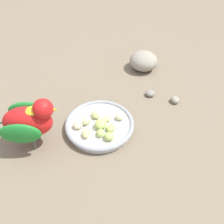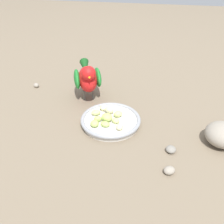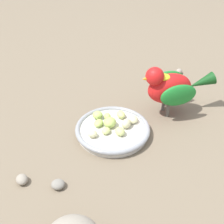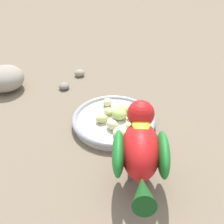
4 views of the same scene
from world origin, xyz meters
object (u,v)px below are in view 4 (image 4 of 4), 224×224
Objects in this scene: apple_piece_7 at (124,109)px; apple_piece_9 at (132,115)px; apple_piece_2 at (137,109)px; apple_piece_8 at (112,125)px; parrot at (141,149)px; pebble_0 at (80,73)px; rock_large at (5,78)px; apple_piece_3 at (119,133)px; apple_piece_0 at (119,114)px; pebble_2 at (64,86)px; apple_piece_1 at (133,126)px; feeding_bowl at (114,121)px; apple_piece_6 at (109,111)px; apple_piece_5 at (102,118)px; apple_piece_4 at (107,102)px.

apple_piece_7 is 0.04m from apple_piece_9.
apple_piece_8 is (-0.03, -0.08, 0.00)m from apple_piece_2.
parrot is 0.46m from pebble_0.
apple_piece_2 is at bearing 68.37° from apple_piece_8.
rock_large is at bearing -179.14° from apple_piece_2.
apple_piece_0 is at bearing 110.75° from apple_piece_3.
pebble_2 is at bearing 29.83° from parrot.
rock_large is at bearing 171.73° from apple_piece_1.
apple_piece_3 is at bearing 18.21° from parrot.
rock_large is at bearing 179.85° from apple_piece_7.
parrot is at bearing -53.13° from feeding_bowl.
apple_piece_2 is 1.10× the size of apple_piece_6.
apple_piece_6 is 0.20m from pebble_2.
apple_piece_5 is 0.28× the size of rock_large.
apple_piece_5 is at bearing -147.23° from apple_piece_9.
rock_large is (-0.35, 0.07, 0.00)m from apple_piece_8.
apple_piece_3 is at bearing -75.77° from apple_piece_7.
apple_piece_5 reaches higher than feeding_bowl.
apple_piece_7 reaches higher than pebble_2.
apple_piece_0 is at bearing 12.15° from parrot.
pebble_0 is (-0.19, 0.19, -0.00)m from feeding_bowl.
rock_large is at bearing 166.31° from apple_piece_3.
rock_large reaches higher than pebble_2.
feeding_bowl is at bearing 44.43° from apple_piece_5.
apple_piece_5 is at bearing 150.41° from apple_piece_3.
apple_piece_3 is 0.27× the size of rock_large.
apple_piece_6 is 0.24× the size of rock_large.
rock_large is 3.37× the size of pebble_0.
feeding_bowl is 8.12× the size of apple_piece_4.
apple_piece_2 is 0.93× the size of apple_piece_7.
apple_piece_0 is 0.27m from pebble_0.
pebble_0 is (-0.22, 0.24, -0.02)m from apple_piece_3.
feeding_bowl is 6.51× the size of pebble_2.
apple_piece_6 is (-0.03, 0.01, -0.00)m from apple_piece_0.
apple_piece_8 is at bearing -33.95° from pebble_2.
apple_piece_2 is 0.03m from apple_piece_9.
apple_piece_6 reaches higher than pebble_2.
apple_piece_3 is at bearing -51.63° from apple_piece_6.
apple_piece_6 is at bearing -26.68° from pebble_2.
apple_piece_0 is at bearing -24.76° from pebble_2.
apple_piece_1 is 1.04× the size of apple_piece_5.
apple_piece_6 is 0.81× the size of apple_piece_8.
apple_piece_9 is 0.24× the size of rock_large.
feeding_bowl is 7.85× the size of apple_piece_9.
apple_piece_5 is at bearing -92.69° from apple_piece_6.
apple_piece_2 is at bearing 0.86° from rock_large.
feeding_bowl is at bearing -37.65° from apple_piece_6.
parrot reaches higher than apple_piece_6.
apple_piece_7 is (0.03, 0.02, 0.00)m from apple_piece_6.
apple_piece_0 is at bearing -89.81° from apple_piece_7.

